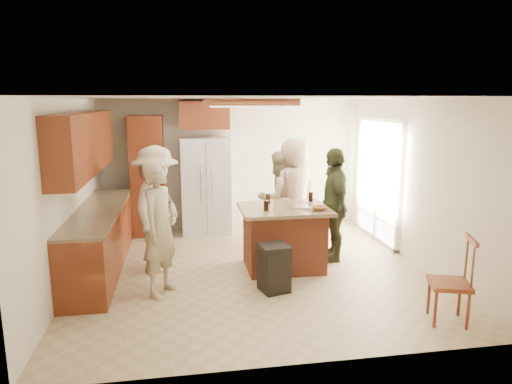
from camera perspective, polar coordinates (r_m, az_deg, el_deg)
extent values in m
plane|color=tan|center=(6.84, -0.48, -9.73)|extent=(5.00, 5.00, 0.00)
plane|color=white|center=(6.38, -0.52, 11.71)|extent=(5.00, 5.00, 0.00)
plane|color=beige|center=(8.94, -2.98, 3.56)|extent=(5.00, 0.00, 5.00)
plane|color=beige|center=(4.11, 4.92, -5.81)|extent=(5.00, 0.00, 5.00)
plane|color=beige|center=(6.60, -22.49, -0.09)|extent=(0.00, 5.00, 5.00)
plane|color=beige|center=(7.30, 19.27, 1.18)|extent=(0.00, 5.00, 5.00)
cube|color=white|center=(8.39, 15.17, 1.27)|extent=(0.02, 1.60, 2.10)
cube|color=white|center=(8.38, 15.05, 1.27)|extent=(0.08, 1.72, 2.10)
cube|color=maroon|center=(6.58, -0.79, 11.18)|extent=(1.30, 0.70, 0.10)
cube|color=white|center=(6.58, -0.79, 10.65)|extent=(1.10, 0.50, 0.02)
cube|color=olive|center=(9.35, 23.37, -5.17)|extent=(3.00, 3.00, 0.10)
cube|color=#593319|center=(10.01, 25.38, 1.86)|extent=(1.40, 1.60, 2.00)
imported|color=tan|center=(5.92, -11.85, -4.48)|extent=(0.71, 0.78, 1.74)
imported|color=tan|center=(7.92, 2.72, -0.69)|extent=(0.92, 0.76, 1.62)
imported|color=tan|center=(7.89, 4.83, 0.08)|extent=(1.07, 0.95, 1.85)
imported|color=#363D23|center=(7.17, 9.69, -1.55)|extent=(0.64, 1.08, 1.76)
imported|color=tan|center=(6.78, -12.36, -2.06)|extent=(0.80, 1.28, 1.84)
cube|color=maroon|center=(7.11, -18.92, -5.79)|extent=(0.60, 3.00, 0.88)
cube|color=#846B4C|center=(6.99, -19.16, -2.18)|extent=(0.64, 3.00, 0.04)
cube|color=maroon|center=(6.86, -20.72, 5.73)|extent=(0.35, 3.00, 0.85)
cube|color=maroon|center=(8.64, -13.36, 1.98)|extent=(0.60, 0.60, 2.20)
cube|color=maroon|center=(8.52, -6.55, 9.53)|extent=(0.90, 0.60, 0.50)
cube|color=white|center=(8.58, -6.32, 0.81)|extent=(0.90, 0.72, 1.80)
cube|color=gray|center=(8.22, -6.18, 0.35)|extent=(0.01, 0.01, 1.71)
cylinder|color=silver|center=(8.18, -6.89, 0.91)|extent=(0.02, 0.02, 0.70)
cylinder|color=silver|center=(8.19, -5.49, 0.95)|extent=(0.02, 0.02, 0.70)
cube|color=brown|center=(6.81, 3.48, -5.92)|extent=(1.10, 0.85, 0.88)
cube|color=#796346|center=(6.69, 3.52, -2.11)|extent=(1.28, 1.03, 0.05)
cube|color=silver|center=(6.69, 5.71, -1.83)|extent=(0.40, 0.34, 0.02)
imported|color=brown|center=(6.56, 7.86, -2.01)|extent=(0.23, 0.23, 0.05)
cylinder|color=black|center=(6.44, 1.26, -1.71)|extent=(0.07, 0.07, 0.15)
cylinder|color=black|center=(6.88, 1.52, -0.86)|extent=(0.07, 0.07, 0.15)
cylinder|color=black|center=(7.09, 6.86, -0.57)|extent=(0.07, 0.07, 0.15)
cube|color=black|center=(6.05, 2.28, -9.83)|extent=(0.42, 0.42, 0.55)
cube|color=black|center=(5.94, 2.30, -7.00)|extent=(0.40, 0.40, 0.08)
cube|color=maroon|center=(5.63, 23.03, -10.53)|extent=(0.53, 0.53, 0.05)
cylinder|color=maroon|center=(5.52, 21.51, -13.42)|extent=(0.05, 0.05, 0.44)
cylinder|color=maroon|center=(5.61, 24.99, -13.32)|extent=(0.05, 0.05, 0.44)
cylinder|color=maroon|center=(5.83, 20.79, -12.04)|extent=(0.05, 0.05, 0.44)
cylinder|color=maroon|center=(5.91, 24.08, -11.97)|extent=(0.05, 0.05, 0.44)
cube|color=maroon|center=(5.52, 25.36, -5.45)|extent=(0.16, 0.39, 0.05)
cylinder|color=maroon|center=(5.48, 25.49, -8.32)|extent=(0.03, 0.03, 0.50)
cylinder|color=maroon|center=(5.70, 24.81, -7.52)|extent=(0.03, 0.03, 0.50)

